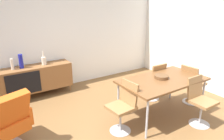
{
  "coord_description": "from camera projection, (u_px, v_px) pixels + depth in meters",
  "views": [
    {
      "loc": [
        -1.35,
        -2.32,
        2.11
      ],
      "look_at": [
        0.53,
        0.53,
        0.96
      ],
      "focal_mm": 33.13,
      "sensor_mm": 36.0,
      "label": 1
    }
  ],
  "objects": [
    {
      "name": "wall_back",
      "position": [
        44.0,
        32.0,
        4.82
      ],
      "size": [
        6.8,
        0.12,
        2.8
      ],
      "primitive_type": "cube",
      "color": "white",
      "rests_on": "ground_plane"
    },
    {
      "name": "sideboard",
      "position": [
        36.0,
        78.0,
        4.69
      ],
      "size": [
        1.6,
        0.45,
        0.72
      ],
      "color": "brown",
      "rests_on": "ground_plane"
    },
    {
      "name": "vase_cobalt",
      "position": [
        44.0,
        60.0,
        4.68
      ],
      "size": [
        0.1,
        0.1,
        0.3
      ],
      "color": "beige",
      "rests_on": "sideboard"
    },
    {
      "name": "vase_sculptural_dark",
      "position": [
        21.0,
        61.0,
        4.42
      ],
      "size": [
        0.09,
        0.09,
        0.31
      ],
      "color": "navy",
      "rests_on": "sideboard"
    },
    {
      "name": "vase_ceramic_small",
      "position": [
        12.0,
        64.0,
        4.33
      ],
      "size": [
        0.06,
        0.06,
        0.24
      ],
      "color": "beige",
      "rests_on": "sideboard"
    },
    {
      "name": "dining_table",
      "position": [
        163.0,
        81.0,
        3.8
      ],
      "size": [
        1.6,
        0.9,
        0.74
      ],
      "color": "brown",
      "rests_on": "ground_plane"
    },
    {
      "name": "wooden_bowl_on_table",
      "position": [
        161.0,
        77.0,
        3.82
      ],
      "size": [
        0.26,
        0.26,
        0.06
      ],
      "primitive_type": "cylinder",
      "color": "brown",
      "rests_on": "dining_table"
    },
    {
      "name": "dining_chair_back_right",
      "position": [
        154.0,
        80.0,
        4.5
      ],
      "size": [
        0.41,
        0.43,
        0.86
      ],
      "color": "#9E7042",
      "rests_on": "ground_plane"
    },
    {
      "name": "dining_chair_near_window",
      "position": [
        123.0,
        105.0,
        3.41
      ],
      "size": [
        0.45,
        0.43,
        0.86
      ],
      "color": "#9E7042",
      "rests_on": "ground_plane"
    },
    {
      "name": "dining_chair_far_end",
      "position": [
        192.0,
        83.0,
        4.33
      ],
      "size": [
        0.45,
        0.42,
        0.86
      ],
      "color": "#9E7042",
      "rests_on": "ground_plane"
    },
    {
      "name": "dining_chair_front_right",
      "position": [
        199.0,
        99.0,
        3.61
      ],
      "size": [
        0.4,
        0.43,
        0.86
      ],
      "color": "#9E7042",
      "rests_on": "ground_plane"
    },
    {
      "name": "lounge_chair_red",
      "position": [
        3.0,
        122.0,
        2.94
      ],
      "size": [
        0.85,
        0.82,
        0.95
      ],
      "color": "#D85919",
      "rests_on": "ground_plane"
    }
  ]
}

